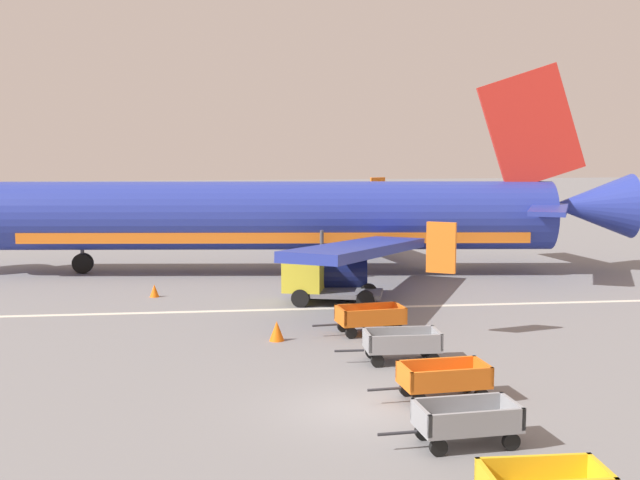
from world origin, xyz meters
The scene contains 10 objects.
ground_plane centered at (0.00, 0.00, 0.00)m, with size 220.00×220.00×0.00m, color slate.
apron_stripe centered at (0.00, 13.65, 0.01)m, with size 120.00×0.36×0.01m, color silver.
airplane centered at (0.28, 23.28, 3.05)m, with size 37.67×30.30×11.34m.
baggage_cart_second_in_row centered at (2.20, -3.03, 0.60)m, with size 3.60×1.63×1.07m.
baggage_cart_third_in_row centered at (2.58, 0.56, 0.60)m, with size 3.61×1.64×1.07m.
baggage_cart_fourth_in_row centered at (2.25, 4.74, 0.60)m, with size 3.56×1.42×1.07m.
baggage_cart_far_end centered at (1.90, 8.84, 0.60)m, with size 3.62×1.72×1.07m.
service_truck_beside_carts centered at (0.43, 14.86, 1.10)m, with size 4.71×2.94×2.10m.
traffic_cone_near_plane centered at (-6.84, 17.25, 0.29)m, with size 0.45×0.45×0.59m, color orange.
traffic_cone_mid_apron centered at (-1.73, 8.17, 0.37)m, with size 0.56×0.56×0.74m, color orange.
Camera 1 is at (-3.87, -23.10, 7.82)m, focal length 48.42 mm.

